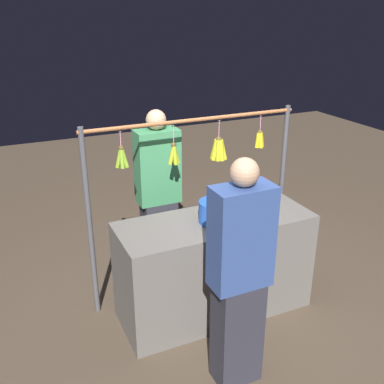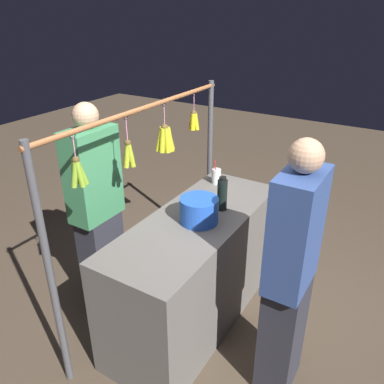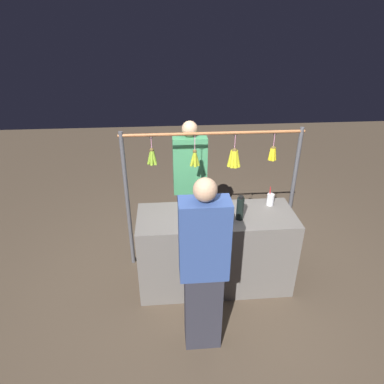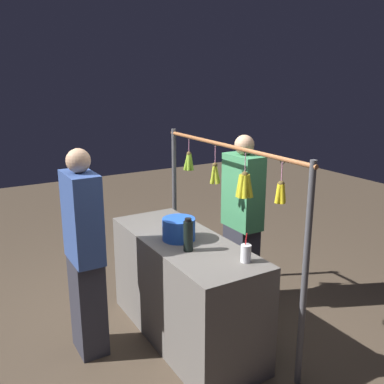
{
  "view_description": "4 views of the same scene",
  "coord_description": "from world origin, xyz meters",
  "px_view_note": "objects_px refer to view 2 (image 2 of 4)",
  "views": [
    {
      "loc": [
        1.5,
        2.82,
        2.41
      ],
      "look_at": [
        0.21,
        0.0,
        1.12
      ],
      "focal_mm": 41.95,
      "sensor_mm": 36.0,
      "label": 1
    },
    {
      "loc": [
        1.99,
        1.18,
        2.18
      ],
      "look_at": [
        0.05,
        0.0,
        1.08
      ],
      "focal_mm": 36.48,
      "sensor_mm": 36.0,
      "label": 2
    },
    {
      "loc": [
        0.47,
        2.8,
        2.59
      ],
      "look_at": [
        0.24,
        0.0,
        1.12
      ],
      "focal_mm": 31.32,
      "sensor_mm": 36.0,
      "label": 3
    },
    {
      "loc": [
        -2.8,
        1.58,
        2.12
      ],
      "look_at": [
        -0.12,
        0.0,
        1.27
      ],
      "focal_mm": 40.76,
      "sensor_mm": 36.0,
      "label": 4
    }
  ],
  "objects_px": {
    "water_bottle": "(222,194)",
    "vendor_person": "(97,212)",
    "drink_cup": "(216,176)",
    "customer_person": "(290,278)",
    "blue_bucket": "(199,210)"
  },
  "relations": [
    {
      "from": "drink_cup",
      "to": "vendor_person",
      "type": "distance_m",
      "value": 0.98
    },
    {
      "from": "blue_bucket",
      "to": "vendor_person",
      "type": "distance_m",
      "value": 0.8
    },
    {
      "from": "drink_cup",
      "to": "customer_person",
      "type": "relative_size",
      "value": 0.13
    },
    {
      "from": "blue_bucket",
      "to": "customer_person",
      "type": "distance_m",
      "value": 0.74
    },
    {
      "from": "drink_cup",
      "to": "customer_person",
      "type": "height_order",
      "value": "customer_person"
    },
    {
      "from": "blue_bucket",
      "to": "vendor_person",
      "type": "relative_size",
      "value": 0.16
    },
    {
      "from": "vendor_person",
      "to": "customer_person",
      "type": "xyz_separation_m",
      "value": [
        0.0,
        1.46,
        0.0
      ]
    },
    {
      "from": "water_bottle",
      "to": "vendor_person",
      "type": "distance_m",
      "value": 0.93
    },
    {
      "from": "customer_person",
      "to": "water_bottle",
      "type": "bearing_deg",
      "value": -123.02
    },
    {
      "from": "blue_bucket",
      "to": "drink_cup",
      "type": "relative_size",
      "value": 1.26
    },
    {
      "from": "blue_bucket",
      "to": "customer_person",
      "type": "relative_size",
      "value": 0.16
    },
    {
      "from": "drink_cup",
      "to": "vendor_person",
      "type": "bearing_deg",
      "value": -35.45
    },
    {
      "from": "water_bottle",
      "to": "customer_person",
      "type": "height_order",
      "value": "customer_person"
    },
    {
      "from": "blue_bucket",
      "to": "drink_cup",
      "type": "bearing_deg",
      "value": -162.19
    },
    {
      "from": "water_bottle",
      "to": "blue_bucket",
      "type": "xyz_separation_m",
      "value": [
        0.23,
        -0.05,
        -0.03
      ]
    }
  ]
}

